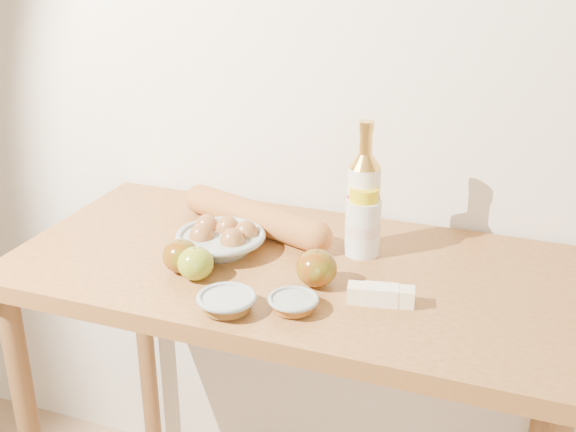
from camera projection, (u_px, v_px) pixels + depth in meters
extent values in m
cube|color=silver|center=(343.00, 46.00, 1.66)|extent=(3.50, 0.02, 2.60)
cube|color=#AA7037|center=(293.00, 271.00, 1.54)|extent=(1.20, 0.60, 0.04)
cylinder|color=brown|center=(145.00, 341.00, 2.10)|extent=(0.05, 0.05, 0.86)
cylinder|color=brown|center=(540.00, 428.00, 1.75)|extent=(0.05, 0.05, 0.86)
cylinder|color=#EFE2CA|center=(363.00, 209.00, 1.56)|extent=(0.09, 0.09, 0.19)
cylinder|color=maroon|center=(363.00, 198.00, 1.55)|extent=(0.09, 0.09, 0.02)
cone|color=gold|center=(365.00, 160.00, 1.51)|extent=(0.09, 0.09, 0.03)
cylinder|color=gold|center=(366.00, 142.00, 1.50)|extent=(0.03, 0.03, 0.05)
cylinder|color=gold|center=(367.00, 126.00, 1.48)|extent=(0.04, 0.04, 0.02)
cylinder|color=silver|center=(363.00, 227.00, 1.55)|extent=(0.08, 0.08, 0.12)
cylinder|color=beige|center=(363.00, 227.00, 1.55)|extent=(0.08, 0.08, 0.03)
cylinder|color=#DDC30B|center=(364.00, 194.00, 1.52)|extent=(0.07, 0.07, 0.03)
torus|color=#919E99|center=(221.00, 236.00, 1.56)|extent=(0.20, 0.20, 0.01)
ellipsoid|color=brown|center=(201.00, 238.00, 1.56)|extent=(0.06, 0.06, 0.07)
ellipsoid|color=brown|center=(233.00, 243.00, 1.54)|extent=(0.06, 0.06, 0.07)
ellipsoid|color=brown|center=(228.00, 231.00, 1.60)|extent=(0.06, 0.06, 0.07)
ellipsoid|color=brown|center=(207.00, 229.00, 1.60)|extent=(0.06, 0.06, 0.07)
ellipsoid|color=brown|center=(246.00, 235.00, 1.57)|extent=(0.06, 0.06, 0.07)
cylinder|color=#C77D3C|center=(255.00, 217.00, 1.66)|extent=(0.36, 0.18, 0.07)
sphere|color=#C77D3C|center=(200.00, 199.00, 1.77)|extent=(0.09, 0.09, 0.07)
sphere|color=#C77D3C|center=(317.00, 237.00, 1.56)|extent=(0.09, 0.09, 0.07)
ellipsoid|color=#A28D20|center=(196.00, 263.00, 1.45)|extent=(0.09, 0.09, 0.07)
cylinder|color=#51331B|center=(195.00, 251.00, 1.44)|extent=(0.01, 0.01, 0.01)
ellipsoid|color=maroon|center=(181.00, 256.00, 1.48)|extent=(0.09, 0.09, 0.07)
cylinder|color=#4B3619|center=(180.00, 243.00, 1.47)|extent=(0.01, 0.01, 0.01)
ellipsoid|color=#961208|center=(317.00, 268.00, 1.42)|extent=(0.10, 0.10, 0.08)
cylinder|color=#52391B|center=(317.00, 254.00, 1.41)|extent=(0.01, 0.01, 0.01)
torus|color=#8E9B97|center=(227.00, 297.00, 1.34)|extent=(0.12, 0.12, 0.01)
cylinder|color=brown|center=(227.00, 303.00, 1.34)|extent=(0.10, 0.10, 0.02)
torus|color=gray|center=(293.00, 299.00, 1.34)|extent=(0.11, 0.11, 0.01)
cylinder|color=brown|center=(293.00, 304.00, 1.34)|extent=(0.09, 0.09, 0.02)
cube|color=#F7EDBF|center=(381.00, 295.00, 1.36)|extent=(0.13, 0.06, 0.04)
cube|color=white|center=(381.00, 295.00, 1.36)|extent=(0.07, 0.05, 0.04)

